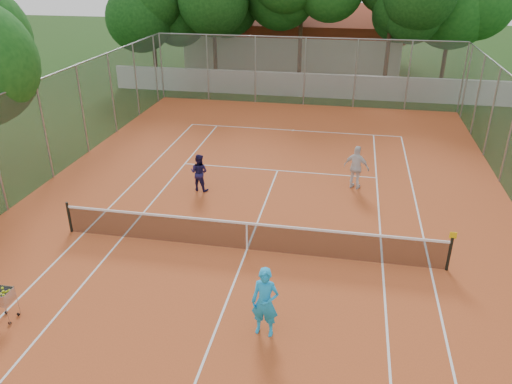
% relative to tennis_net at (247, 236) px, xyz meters
% --- Properties ---
extents(ground, '(120.00, 120.00, 0.00)m').
position_rel_tennis_net_xyz_m(ground, '(0.00, 0.00, -0.51)').
color(ground, '#16330D').
rests_on(ground, ground).
extents(court_pad, '(18.00, 34.00, 0.02)m').
position_rel_tennis_net_xyz_m(court_pad, '(0.00, 0.00, -0.50)').
color(court_pad, '#BF5225').
rests_on(court_pad, ground).
extents(court_lines, '(10.98, 23.78, 0.01)m').
position_rel_tennis_net_xyz_m(court_lines, '(0.00, 0.00, -0.49)').
color(court_lines, white).
rests_on(court_lines, court_pad).
extents(tennis_net, '(11.88, 0.10, 0.98)m').
position_rel_tennis_net_xyz_m(tennis_net, '(0.00, 0.00, 0.00)').
color(tennis_net, black).
rests_on(tennis_net, court_pad).
extents(perimeter_fence, '(18.00, 34.00, 4.00)m').
position_rel_tennis_net_xyz_m(perimeter_fence, '(0.00, 0.00, 1.49)').
color(perimeter_fence, slate).
rests_on(perimeter_fence, ground).
extents(boundary_wall, '(26.00, 0.30, 1.50)m').
position_rel_tennis_net_xyz_m(boundary_wall, '(0.00, 19.00, 0.24)').
color(boundary_wall, silver).
rests_on(boundary_wall, ground).
extents(clubhouse, '(16.40, 9.00, 4.40)m').
position_rel_tennis_net_xyz_m(clubhouse, '(-2.00, 29.00, 1.69)').
color(clubhouse, beige).
rests_on(clubhouse, ground).
extents(tropical_trees, '(29.00, 19.00, 10.00)m').
position_rel_tennis_net_xyz_m(tropical_trees, '(0.00, 22.00, 4.49)').
color(tropical_trees, '#0D340E').
rests_on(tropical_trees, ground).
extents(player_near, '(0.70, 0.50, 1.81)m').
position_rel_tennis_net_xyz_m(player_near, '(1.19, -3.62, 0.42)').
color(player_near, '#1CA7F0').
rests_on(player_near, court_pad).
extents(player_far_left, '(0.80, 0.68, 1.47)m').
position_rel_tennis_net_xyz_m(player_far_left, '(-2.69, 3.94, 0.25)').
color(player_far_left, '#1C1746').
rests_on(player_far_left, court_pad).
extents(player_far_right, '(1.10, 0.76, 1.74)m').
position_rel_tennis_net_xyz_m(player_far_right, '(3.24, 5.25, 0.38)').
color(player_far_right, silver).
rests_on(player_far_right, court_pad).
extents(ball_hopper, '(0.61, 0.61, 0.96)m').
position_rel_tennis_net_xyz_m(ball_hopper, '(-5.23, -4.36, -0.01)').
color(ball_hopper, '#B1B1B8').
rests_on(ball_hopper, court_pad).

